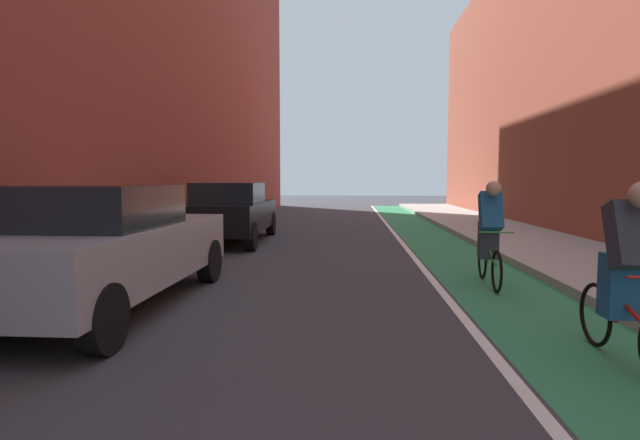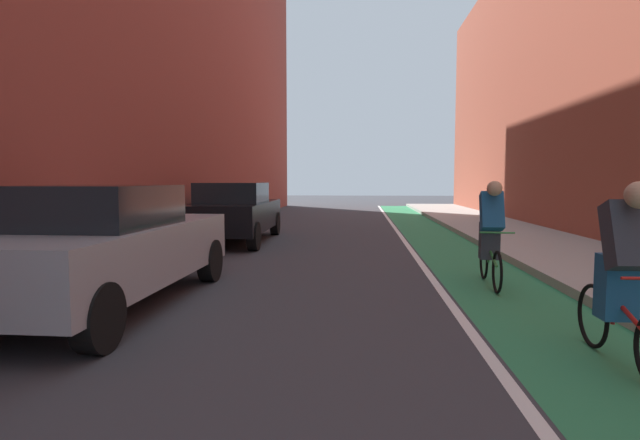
# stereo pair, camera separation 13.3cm
# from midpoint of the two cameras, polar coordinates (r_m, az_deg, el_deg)

# --- Properties ---
(ground_plane) EXTENTS (85.07, 85.07, 0.00)m
(ground_plane) POSITION_cam_midpoint_polar(r_m,az_deg,el_deg) (10.17, -0.08, -4.46)
(ground_plane) COLOR #38383D
(bike_lane_paint) EXTENTS (1.60, 38.67, 0.00)m
(bike_lane_paint) POSITION_cam_midpoint_polar(r_m,az_deg,el_deg) (12.32, 13.55, -3.00)
(bike_lane_paint) COLOR #2D8451
(bike_lane_paint) RESTS_ON ground
(lane_divider_stripe) EXTENTS (0.12, 38.67, 0.00)m
(lane_divider_stripe) POSITION_cam_midpoint_polar(r_m,az_deg,el_deg) (12.19, 9.37, -3.01)
(lane_divider_stripe) COLOR white
(lane_divider_stripe) RESTS_ON ground
(sidewalk_right) EXTENTS (2.89, 38.67, 0.14)m
(sidewalk_right) POSITION_cam_midpoint_polar(r_m,az_deg,el_deg) (12.89, 23.45, -2.61)
(sidewalk_right) COLOR #A8A59E
(sidewalk_right) RESTS_ON ground
(building_facade_right) EXTENTS (2.40, 34.67, 10.50)m
(building_facade_right) POSITION_cam_midpoint_polar(r_m,az_deg,el_deg) (16.11, 30.81, 17.04)
(building_facade_right) COLOR #9E4C38
(building_facade_right) RESTS_ON ground
(parked_sedan_silver) EXTENTS (1.99, 4.42, 1.53)m
(parked_sedan_silver) POSITION_cam_midpoint_polar(r_m,az_deg,el_deg) (6.78, -24.30, -2.67)
(parked_sedan_silver) COLOR #9EA0A8
(parked_sedan_silver) RESTS_ON ground
(parked_sedan_black) EXTENTS (1.93, 4.51, 1.53)m
(parked_sedan_black) POSITION_cam_midpoint_polar(r_m,az_deg,el_deg) (13.08, -10.44, 0.94)
(parked_sedan_black) COLOR black
(parked_sedan_black) RESTS_ON ground
(cyclist_mid) EXTENTS (0.48, 1.66, 1.58)m
(cyclist_mid) POSITION_cam_midpoint_polar(r_m,az_deg,el_deg) (4.97, 30.91, -5.22)
(cyclist_mid) COLOR black
(cyclist_mid) RESTS_ON ground
(cyclist_trailing) EXTENTS (0.48, 1.65, 1.58)m
(cyclist_trailing) POSITION_cam_midpoint_polar(r_m,az_deg,el_deg) (7.97, 18.32, -1.08)
(cyclist_trailing) COLOR black
(cyclist_trailing) RESTS_ON ground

